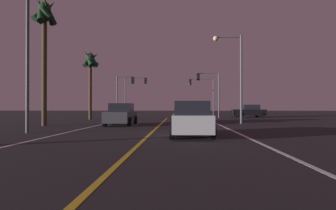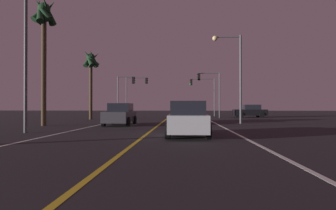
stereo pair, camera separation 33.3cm
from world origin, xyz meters
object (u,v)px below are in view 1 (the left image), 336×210
(street_lamp_left_mid, at_px, (38,30))
(palm_tree_left_mid, at_px, (44,23))
(car_oncoming, at_px, (121,115))
(street_lamp_right_far, at_px, (234,67))
(traffic_light_far_right, at_px, (202,88))
(car_ahead_far, at_px, (191,113))
(car_crossing_side, at_px, (249,111))
(traffic_light_near_left, at_px, (125,87))
(traffic_light_far_left, at_px, (135,87))
(palm_tree_left_far, at_px, (90,64))
(traffic_light_near_right, at_px, (208,85))
(car_lead_same_lane, at_px, (191,119))

(street_lamp_left_mid, xyz_separation_m, palm_tree_left_mid, (-2.37, 5.39, 2.11))
(car_oncoming, distance_m, street_lamp_left_mid, 8.64)
(car_oncoming, bearing_deg, street_lamp_right_far, 103.72)
(palm_tree_left_mid, bearing_deg, traffic_light_far_right, 57.18)
(car_ahead_far, bearing_deg, car_oncoming, 127.45)
(car_crossing_side, relative_size, traffic_light_near_left, 0.80)
(car_oncoming, height_order, car_ahead_far, same)
(traffic_light_far_left, distance_m, palm_tree_left_far, 11.30)
(street_lamp_left_mid, distance_m, palm_tree_left_mid, 6.25)
(street_lamp_right_far, bearing_deg, traffic_light_far_left, -57.33)
(car_crossing_side, xyz_separation_m, palm_tree_left_far, (-19.33, -6.94, 5.42))
(palm_tree_left_mid, bearing_deg, car_ahead_far, 25.51)
(car_crossing_side, height_order, traffic_light_far_right, traffic_light_far_right)
(traffic_light_near_right, height_order, traffic_light_near_left, traffic_light_near_right)
(car_ahead_far, bearing_deg, car_crossing_side, -35.21)
(car_oncoming, height_order, traffic_light_far_left, traffic_light_far_left)
(car_lead_same_lane, relative_size, palm_tree_left_mid, 0.44)
(traffic_light_near_left, bearing_deg, car_oncoming, -79.88)
(car_crossing_side, bearing_deg, palm_tree_left_far, 19.74)
(car_crossing_side, xyz_separation_m, traffic_light_far_right, (-6.08, 3.67, 3.35))
(traffic_light_near_right, distance_m, street_lamp_left_mid, 23.64)
(traffic_light_near_right, relative_size, palm_tree_left_mid, 0.59)
(car_ahead_far, xyz_separation_m, traffic_light_near_right, (2.65, 9.93, 3.43))
(car_crossing_side, bearing_deg, traffic_light_far_right, -31.12)
(car_lead_same_lane, bearing_deg, traffic_light_near_left, 19.29)
(car_ahead_far, bearing_deg, traffic_light_far_right, -8.19)
(traffic_light_near_left, height_order, palm_tree_left_mid, palm_tree_left_mid)
(car_ahead_far, relative_size, traffic_light_near_left, 0.80)
(car_oncoming, height_order, traffic_light_near_left, traffic_light_near_left)
(car_ahead_far, relative_size, traffic_light_far_right, 0.77)
(car_lead_same_lane, height_order, street_lamp_left_mid, street_lamp_left_mid)
(traffic_light_near_right, xyz_separation_m, street_lamp_left_mid, (-11.44, -20.64, 1.36))
(car_lead_same_lane, bearing_deg, car_ahead_far, -2.38)
(car_lead_same_lane, xyz_separation_m, palm_tree_left_mid, (-10.67, 6.54, 6.90))
(car_crossing_side, xyz_separation_m, traffic_light_near_right, (-5.64, -1.83, 3.43))
(car_ahead_far, height_order, traffic_light_near_right, traffic_light_near_right)
(traffic_light_near_right, bearing_deg, car_crossing_side, -162.02)
(car_oncoming, height_order, palm_tree_left_mid, palm_tree_left_mid)
(traffic_light_far_left, bearing_deg, car_ahead_far, -63.59)
(traffic_light_near_left, distance_m, traffic_light_far_left, 5.53)
(traffic_light_far_right, xyz_separation_m, street_lamp_right_far, (1.32, -17.47, 0.63))
(traffic_light_far_left, relative_size, palm_tree_left_mid, 0.60)
(traffic_light_far_left, bearing_deg, car_oncoming, -83.97)
(traffic_light_near_right, bearing_deg, traffic_light_near_left, 0.00)
(traffic_light_near_left, bearing_deg, street_lamp_left_mid, -91.87)
(car_oncoming, bearing_deg, car_lead_same_lane, 33.85)
(car_crossing_side, relative_size, traffic_light_far_right, 0.77)
(traffic_light_far_left, height_order, street_lamp_left_mid, street_lamp_left_mid)
(traffic_light_near_left, bearing_deg, car_ahead_far, -50.73)
(car_ahead_far, distance_m, palm_tree_left_mid, 14.16)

